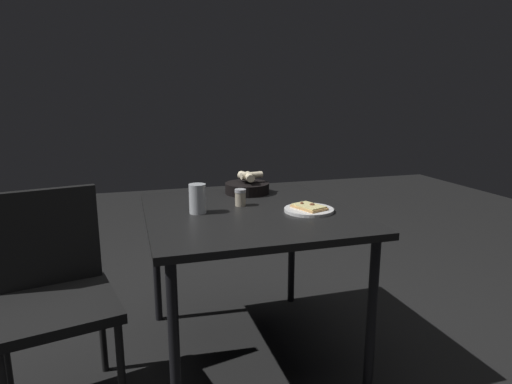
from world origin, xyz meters
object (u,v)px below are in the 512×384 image
(beer_glass, at_px, (197,200))
(pepper_shaker, at_px, (240,198))
(dining_table, at_px, (248,223))
(pizza_plate, at_px, (309,209))
(bread_basket, at_px, (248,186))
(chair_near, at_px, (52,284))

(beer_glass, height_order, pepper_shaker, beer_glass)
(dining_table, xyz_separation_m, pizza_plate, (0.25, -0.12, 0.08))
(pepper_shaker, bearing_deg, pizza_plate, -35.31)
(pepper_shaker, bearing_deg, beer_glass, -162.30)
(bread_basket, distance_m, chair_near, 1.05)
(pizza_plate, distance_m, bread_basket, 0.47)
(pizza_plate, distance_m, chair_near, 1.11)
(bread_basket, bearing_deg, dining_table, -105.63)
(pizza_plate, bearing_deg, dining_table, 155.15)
(dining_table, distance_m, bread_basket, 0.35)
(pizza_plate, xyz_separation_m, pepper_shaker, (-0.27, 0.19, 0.02))
(dining_table, height_order, bread_basket, bread_basket)
(pizza_plate, relative_size, bread_basket, 0.95)
(chair_near, bearing_deg, pepper_shaker, 12.54)
(bread_basket, bearing_deg, pepper_shaker, -112.85)
(dining_table, height_order, pepper_shaker, pepper_shaker)
(beer_glass, xyz_separation_m, pepper_shaker, (0.22, 0.07, -0.02))
(chair_near, bearing_deg, beer_glass, 10.64)
(bread_basket, xyz_separation_m, pepper_shaker, (-0.11, -0.25, -0.00))
(dining_table, distance_m, pepper_shaker, 0.13)
(bread_basket, height_order, pepper_shaker, bread_basket)
(beer_glass, relative_size, pepper_shaker, 1.64)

